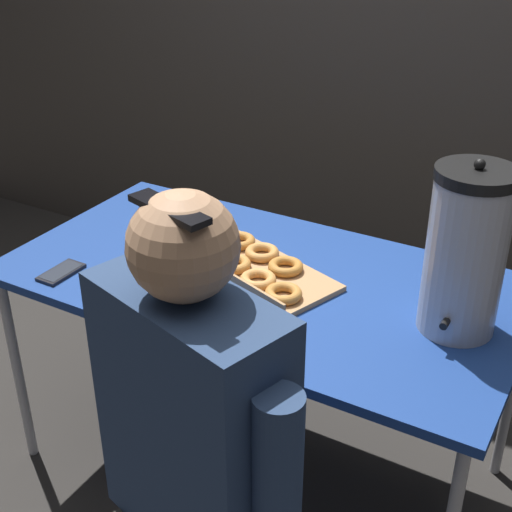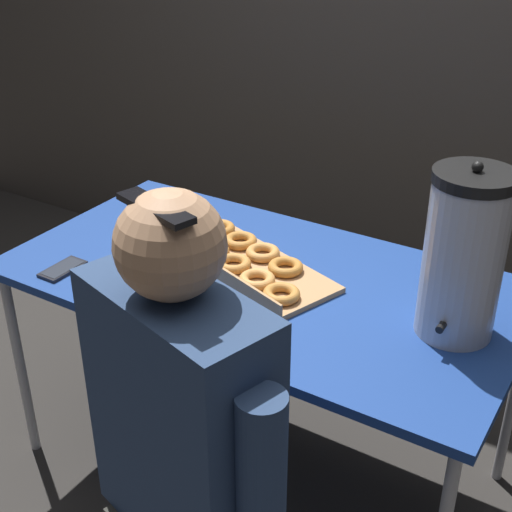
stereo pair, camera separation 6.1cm
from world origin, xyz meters
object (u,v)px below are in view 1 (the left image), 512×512
(donut_box, at_px, (243,261))
(person_seated, at_px, (196,481))
(coffee_urn, at_px, (466,252))
(cell_phone, at_px, (61,272))

(donut_box, height_order, person_seated, person_seated)
(coffee_urn, xyz_separation_m, cell_phone, (-1.08, -0.30, -0.21))
(donut_box, distance_m, person_seated, 0.76)
(coffee_urn, height_order, person_seated, person_seated)
(coffee_urn, bearing_deg, cell_phone, -164.44)
(cell_phone, bearing_deg, coffee_urn, 16.22)
(coffee_urn, relative_size, cell_phone, 3.29)
(coffee_urn, distance_m, cell_phone, 1.14)
(donut_box, bearing_deg, cell_phone, -126.38)
(donut_box, relative_size, coffee_urn, 1.34)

